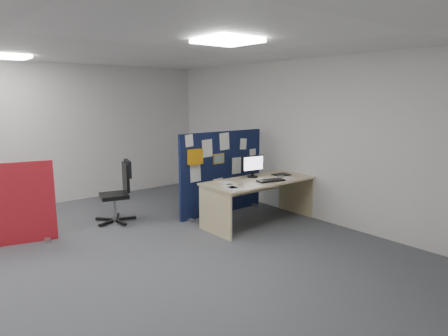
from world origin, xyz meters
TOP-DOWN VIEW (x-y plane):
  - floor at (0.00, 0.00)m, footprint 9.00×9.00m
  - ceiling at (0.00, 0.00)m, footprint 9.00×7.00m
  - wall_front at (0.00, -3.50)m, footprint 9.00×0.02m
  - wall_right at (4.50, 0.00)m, footprint 0.02×7.00m
  - ceiling_lights at (0.33, 0.67)m, footprint 4.10×4.10m
  - navy_divider at (3.46, 0.94)m, footprint 1.78×0.30m
  - main_desk at (3.58, 0.14)m, footprint 1.89×0.84m
  - monitor_main at (3.63, 0.31)m, footprint 0.42×0.18m
  - keyboard at (3.64, -0.10)m, footprint 0.48×0.28m
  - mouse at (3.97, -0.02)m, footprint 0.11×0.08m
  - paper_tray at (4.15, 0.14)m, footprint 0.31×0.26m
  - office_chair at (1.84, 1.61)m, footprint 0.67×0.65m
  - desk_papers at (3.20, 0.01)m, footprint 1.43×0.69m

SIDE VIEW (x-z plane):
  - floor at x=0.00m, z-range 0.00..0.00m
  - main_desk at x=3.58m, z-range 0.20..0.93m
  - office_chair at x=1.84m, z-range 0.07..1.08m
  - desk_papers at x=3.20m, z-range 0.73..0.73m
  - paper_tray at x=4.15m, z-range 0.73..0.74m
  - keyboard at x=3.64m, z-range 0.73..0.75m
  - navy_divider at x=3.46m, z-range 0.01..1.48m
  - mouse at x=3.97m, z-range 0.73..0.76m
  - monitor_main at x=3.63m, z-range 0.75..1.12m
  - wall_front at x=0.00m, z-range 0.00..2.70m
  - wall_right at x=4.50m, z-range 0.00..2.70m
  - ceiling_lights at x=0.33m, z-range 2.65..2.69m
  - ceiling at x=0.00m, z-range 2.69..2.71m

